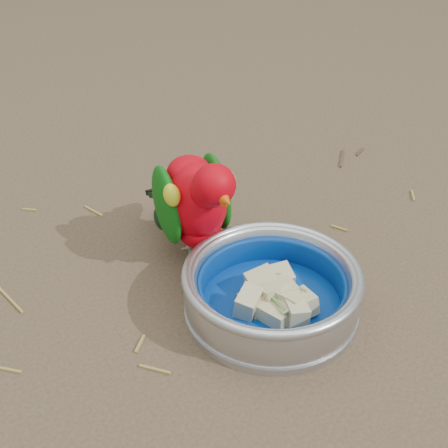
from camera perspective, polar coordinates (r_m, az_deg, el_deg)
ground at (r=0.71m, az=6.60°, el=-10.55°), size 60.00×60.00×0.00m
food_bowl at (r=0.74m, az=4.30°, el=-7.55°), size 0.20×0.20×0.02m
bowl_wall at (r=0.72m, az=4.40°, el=-5.76°), size 0.20×0.20×0.04m
fruit_wedges at (r=0.73m, az=4.38°, el=-6.19°), size 0.12×0.12×0.03m
lory_parrot at (r=0.78m, az=-2.52°, el=1.31°), size 0.10×0.20×0.16m
ground_debris at (r=0.76m, az=6.28°, el=-6.82°), size 0.90×0.80×0.01m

